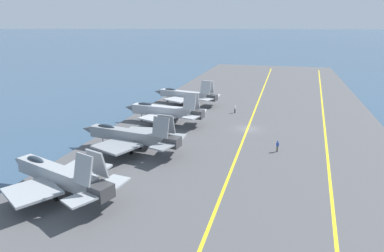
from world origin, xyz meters
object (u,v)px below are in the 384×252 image
(parked_jet_third, at_px, (164,111))
(crew_blue_vest, at_px, (277,146))
(parked_jet_fourth, at_px, (186,95))
(parked_jet_second, at_px, (130,136))
(crew_white_vest, at_px, (235,109))
(parked_jet_nearest, at_px, (58,175))

(parked_jet_third, relative_size, crew_blue_vest, 9.36)
(parked_jet_third, xyz_separation_m, parked_jet_fourth, (16.50, 0.52, -0.20))
(parked_jet_second, distance_m, parked_jet_third, 15.35)
(parked_jet_third, relative_size, crew_white_vest, 9.49)
(parked_jet_nearest, height_order, parked_jet_third, parked_jet_nearest)
(parked_jet_nearest, distance_m, crew_white_vest, 43.49)
(parked_jet_nearest, xyz_separation_m, crew_white_vest, (41.28, -13.60, -1.43))
(parked_jet_nearest, height_order, parked_jet_second, parked_jet_nearest)
(parked_jet_fourth, xyz_separation_m, crew_white_vest, (-5.21, -12.47, -1.28))
(crew_blue_vest, bearing_deg, parked_jet_fourth, 39.80)
(parked_jet_nearest, relative_size, parked_jet_fourth, 0.99)
(parked_jet_fourth, distance_m, crew_white_vest, 13.58)
(parked_jet_second, height_order, parked_jet_fourth, parked_jet_second)
(parked_jet_second, relative_size, crew_blue_vest, 9.70)
(parked_jet_nearest, relative_size, crew_white_vest, 9.49)
(parked_jet_nearest, xyz_separation_m, parked_jet_second, (14.64, -1.79, 0.05))
(parked_jet_fourth, bearing_deg, parked_jet_third, -178.21)
(parked_jet_second, bearing_deg, crew_blue_vest, -75.58)
(parked_jet_fourth, height_order, crew_white_vest, parked_jet_fourth)
(parked_jet_nearest, bearing_deg, parked_jet_fourth, -1.40)
(parked_jet_nearest, distance_m, crew_blue_vest, 30.67)
(parked_jet_third, bearing_deg, parked_jet_second, -179.48)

